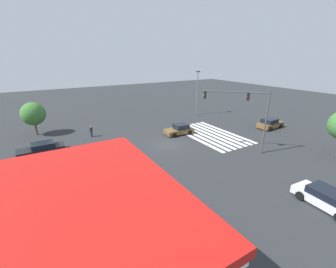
% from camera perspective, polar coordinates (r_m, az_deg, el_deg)
% --- Properties ---
extents(ground_plane, '(124.55, 124.55, 0.00)m').
position_cam_1_polar(ground_plane, '(28.82, -0.00, -2.57)').
color(ground_plane, '#2B2D30').
extents(crosswalk_markings, '(11.48, 6.30, 0.01)m').
position_cam_1_polar(crosswalk_markings, '(32.82, 10.73, -0.14)').
color(crosswalk_markings, silver).
rests_on(crosswalk_markings, ground_plane).
extents(traffic_signal_mast, '(5.24, 5.24, 7.20)m').
position_cam_1_polar(traffic_signal_mast, '(26.66, 19.52, 6.14)').
color(traffic_signal_mast, '#47474C').
rests_on(traffic_signal_mast, ground_plane).
extents(car_0, '(4.73, 2.47, 1.37)m').
position_cam_1_polar(car_0, '(21.06, 35.51, -13.23)').
color(car_0, silver).
rests_on(car_0, ground_plane).
extents(car_1, '(2.39, 4.43, 1.53)m').
position_cam_1_polar(car_1, '(38.49, 24.48, 2.43)').
color(car_1, brown).
rests_on(car_1, ground_plane).
extents(car_2, '(2.36, 4.21, 1.45)m').
position_cam_1_polar(car_2, '(32.36, 2.94, 1.14)').
color(car_2, brown).
rests_on(car_2, ground_plane).
extents(car_3, '(2.34, 4.95, 1.34)m').
position_cam_1_polar(car_3, '(29.58, -29.42, -3.29)').
color(car_3, black).
rests_on(car_3, ground_plane).
extents(gas_station_canopy, '(10.13, 10.13, 5.84)m').
position_cam_1_polar(gas_station_canopy, '(9.57, -29.99, -18.16)').
color(gas_station_canopy, silver).
rests_on(gas_station_canopy, ground_plane).
extents(pedestrian, '(0.41, 0.41, 1.54)m').
position_cam_1_polar(pedestrian, '(32.90, -18.93, 0.73)').
color(pedestrian, '#232842').
rests_on(pedestrian, ground_plane).
extents(street_light_pole_a, '(0.80, 0.36, 8.12)m').
position_cam_1_polar(street_light_pole_a, '(42.68, 7.43, 11.23)').
color(street_light_pole_a, slate).
rests_on(street_light_pole_a, ground_plane).
extents(tree_corner_a, '(3.21, 3.21, 4.70)m').
position_cam_1_polar(tree_corner_a, '(36.45, -31.05, 4.40)').
color(tree_corner_a, brown).
rests_on(tree_corner_a, ground_plane).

